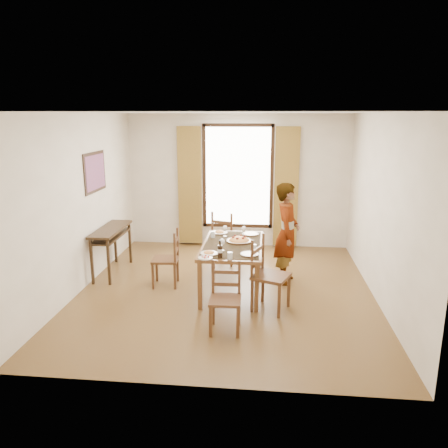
# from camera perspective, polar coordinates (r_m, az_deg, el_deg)

# --- Properties ---
(ground) EXTENTS (5.00, 5.00, 0.00)m
(ground) POSITION_cam_1_polar(r_m,az_deg,el_deg) (6.90, 0.27, -8.67)
(ground) COLOR #54331A
(ground) RESTS_ON ground
(room_shell) EXTENTS (4.60, 5.10, 2.74)m
(room_shell) POSITION_cam_1_polar(r_m,az_deg,el_deg) (6.59, 0.35, 4.23)
(room_shell) COLOR silver
(room_shell) RESTS_ON ground
(console_table) EXTENTS (0.38, 1.20, 0.80)m
(console_table) POSITION_cam_1_polar(r_m,az_deg,el_deg) (7.68, -14.53, -1.35)
(console_table) COLOR #301F10
(console_table) RESTS_ON ground
(dining_table) EXTENTS (0.91, 1.59, 0.76)m
(dining_table) POSITION_cam_1_polar(r_m,az_deg,el_deg) (6.69, 1.13, -3.17)
(dining_table) COLOR brown
(dining_table) RESTS_ON ground
(chair_west) EXTENTS (0.43, 0.43, 0.91)m
(chair_west) POSITION_cam_1_polar(r_m,az_deg,el_deg) (7.02, -7.41, -4.69)
(chair_west) COLOR #523B1B
(chair_west) RESTS_ON ground
(chair_north) EXTENTS (0.55, 0.55, 0.98)m
(chair_north) POSITION_cam_1_polar(r_m,az_deg,el_deg) (8.00, 0.17, -1.95)
(chair_north) COLOR #523B1B
(chair_north) RESTS_ON ground
(chair_south) EXTENTS (0.40, 0.40, 0.88)m
(chair_south) POSITION_cam_1_polar(r_m,az_deg,el_deg) (5.57, 0.18, -9.86)
(chair_south) COLOR #523B1B
(chair_south) RESTS_ON ground
(chair_east) EXTENTS (0.60, 0.60, 1.04)m
(chair_east) POSITION_cam_1_polar(r_m,az_deg,el_deg) (6.14, 5.83, -6.84)
(chair_east) COLOR #523B1B
(chair_east) RESTS_ON ground
(man) EXTENTS (0.70, 0.54, 1.64)m
(man) POSITION_cam_1_polar(r_m,az_deg,el_deg) (7.08, 8.23, -1.22)
(man) COLOR gray
(man) RESTS_ON ground
(plate_sw) EXTENTS (0.27, 0.27, 0.05)m
(plate_sw) POSITION_cam_1_polar(r_m,az_deg,el_deg) (6.18, -1.99, -3.71)
(plate_sw) COLOR silver
(plate_sw) RESTS_ON dining_table
(plate_se) EXTENTS (0.27, 0.27, 0.05)m
(plate_se) POSITION_cam_1_polar(r_m,az_deg,el_deg) (6.15, 3.38, -3.81)
(plate_se) COLOR silver
(plate_se) RESTS_ON dining_table
(plate_nw) EXTENTS (0.27, 0.27, 0.05)m
(plate_nw) POSITION_cam_1_polar(r_m,az_deg,el_deg) (7.25, -0.58, -1.00)
(plate_nw) COLOR silver
(plate_nw) RESTS_ON dining_table
(plate_ne) EXTENTS (0.27, 0.27, 0.05)m
(plate_ne) POSITION_cam_1_polar(r_m,az_deg,el_deg) (7.18, 3.47, -1.17)
(plate_ne) COLOR silver
(plate_ne) RESTS_ON dining_table
(pasta_platter) EXTENTS (0.40, 0.40, 0.10)m
(pasta_platter) POSITION_cam_1_polar(r_m,az_deg,el_deg) (6.76, 1.98, -1.93)
(pasta_platter) COLOR #BA5E17
(pasta_platter) RESTS_ON dining_table
(caprese_plate) EXTENTS (0.20, 0.20, 0.04)m
(caprese_plate) POSITION_cam_1_polar(r_m,az_deg,el_deg) (6.00, -2.45, -4.33)
(caprese_plate) COLOR silver
(caprese_plate) RESTS_ON dining_table
(wine_glass_a) EXTENTS (0.08, 0.08, 0.18)m
(wine_glass_a) POSITION_cam_1_polar(r_m,az_deg,el_deg) (6.31, -0.26, -2.70)
(wine_glass_a) COLOR white
(wine_glass_a) RESTS_ON dining_table
(wine_glass_b) EXTENTS (0.08, 0.08, 0.18)m
(wine_glass_b) POSITION_cam_1_polar(r_m,az_deg,el_deg) (7.01, 2.60, -0.99)
(wine_glass_b) COLOR white
(wine_glass_b) RESTS_ON dining_table
(wine_glass_c) EXTENTS (0.08, 0.08, 0.18)m
(wine_glass_c) POSITION_cam_1_polar(r_m,az_deg,el_deg) (7.04, 0.13, -0.91)
(wine_glass_c) COLOR white
(wine_glass_c) RESTS_ON dining_table
(tumbler_a) EXTENTS (0.07, 0.07, 0.10)m
(tumbler_a) POSITION_cam_1_polar(r_m,az_deg,el_deg) (6.31, 3.97, -3.12)
(tumbler_a) COLOR silver
(tumbler_a) RESTS_ON dining_table
(tumbler_b) EXTENTS (0.07, 0.07, 0.10)m
(tumbler_b) POSITION_cam_1_polar(r_m,az_deg,el_deg) (6.99, -1.46, -1.37)
(tumbler_b) COLOR silver
(tumbler_b) RESTS_ON dining_table
(tumbler_c) EXTENTS (0.07, 0.07, 0.10)m
(tumbler_c) POSITION_cam_1_polar(r_m,az_deg,el_deg) (5.95, 0.77, -4.17)
(tumbler_c) COLOR silver
(tumbler_c) RESTS_ON dining_table
(wine_bottle) EXTENTS (0.07, 0.07, 0.25)m
(wine_bottle) POSITION_cam_1_polar(r_m,az_deg,el_deg) (5.99, -0.52, -3.29)
(wine_bottle) COLOR black
(wine_bottle) RESTS_ON dining_table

